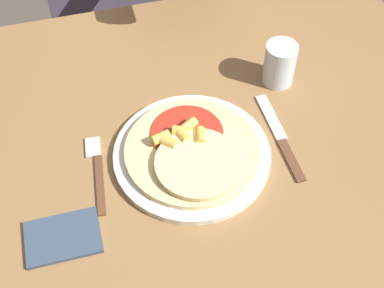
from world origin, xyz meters
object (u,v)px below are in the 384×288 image
plate (192,155)px  fork (97,169)px  dining_table (208,180)px  knife (281,138)px  drinking_glass (280,64)px  pizza (192,151)px

plate → fork: bearing=174.4°
dining_table → knife: size_ratio=4.80×
fork → dining_table: bearing=-0.5°
dining_table → drinking_glass: (0.19, 0.13, 0.16)m
pizza → fork: 0.18m
knife → drinking_glass: 0.16m
fork → knife: 0.35m
pizza → knife: size_ratio=1.14×
plate → knife: bearing=-0.1°
fork → drinking_glass: bearing=18.3°
dining_table → plate: size_ratio=3.60×
pizza → plate: bearing=78.4°
plate → pizza: 0.02m
plate → knife: 0.18m
plate → fork: (-0.18, 0.02, -0.00)m
dining_table → fork: fork is taller
plate → fork: size_ratio=1.67×
dining_table → fork: (-0.21, 0.00, 0.12)m
plate → fork: plate is taller
dining_table → fork: 0.24m
pizza → fork: bearing=172.8°
pizza → fork: pizza is taller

